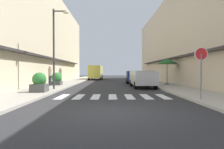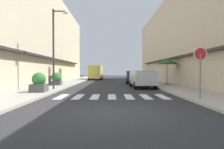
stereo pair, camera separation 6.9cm
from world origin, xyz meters
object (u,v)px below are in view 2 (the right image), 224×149
(planter_midblock, at_px, (56,79))
(cafe_umbrella, at_px, (167,61))
(street_lamp, at_px, (56,41))
(pedestrian_walking_far, at_px, (60,75))
(parked_car_mid, at_px, (134,76))
(delivery_van, at_px, (96,71))
(pedestrian_walking_near, at_px, (50,75))
(planter_corner, at_px, (39,83))
(round_street_sign, at_px, (200,59))
(parked_car_near, at_px, (142,77))

(planter_midblock, bearing_deg, cafe_umbrella, 4.36)
(cafe_umbrella, bearing_deg, street_lamp, -153.16)
(street_lamp, distance_m, pedestrian_walking_far, 6.36)
(parked_car_mid, relative_size, street_lamp, 0.70)
(delivery_van, height_order, pedestrian_walking_far, delivery_van)
(parked_car_mid, relative_size, pedestrian_walking_near, 2.26)
(planter_corner, height_order, planter_midblock, planter_corner)
(planter_corner, bearing_deg, cafe_umbrella, 34.05)
(parked_car_mid, xyz_separation_m, planter_midblock, (-7.93, -4.20, -0.22))
(cafe_umbrella, relative_size, pedestrian_walking_far, 1.54)
(pedestrian_walking_far, bearing_deg, pedestrian_walking_near, -86.26)
(round_street_sign, height_order, planter_corner, round_street_sign)
(parked_car_near, relative_size, street_lamp, 0.76)
(delivery_van, bearing_deg, planter_corner, -96.05)
(parked_car_near, xyz_separation_m, round_street_sign, (1.49, -7.71, 1.08))
(delivery_van, distance_m, round_street_sign, 24.39)
(cafe_umbrella, height_order, planter_midblock, cafe_umbrella)
(parked_car_near, xyz_separation_m, planter_midblock, (-7.93, 1.66, -0.23))
(parked_car_near, relative_size, parked_car_mid, 1.09)
(planter_corner, height_order, pedestrian_walking_far, pedestrian_walking_far)
(street_lamp, height_order, pedestrian_walking_near, street_lamp)
(delivery_van, height_order, planter_midblock, delivery_van)
(round_street_sign, distance_m, pedestrian_walking_far, 14.48)
(planter_corner, xyz_separation_m, pedestrian_walking_far, (-0.62, 7.65, 0.30))
(planter_midblock, bearing_deg, parked_car_near, -11.82)
(pedestrian_walking_far, bearing_deg, cafe_umbrella, 8.14)
(street_lamp, distance_m, planter_midblock, 5.19)
(parked_car_near, distance_m, pedestrian_walking_near, 8.35)
(pedestrian_walking_near, bearing_deg, delivery_van, -171.28)
(parked_car_near, relative_size, planter_midblock, 3.75)
(street_lamp, distance_m, pedestrian_walking_near, 4.43)
(parked_car_mid, xyz_separation_m, delivery_van, (-5.21, 9.89, 0.48))
(cafe_umbrella, xyz_separation_m, planter_midblock, (-10.82, -0.82, -1.73))
(delivery_van, bearing_deg, street_lamp, -95.08)
(round_street_sign, relative_size, street_lamp, 0.42)
(parked_car_mid, bearing_deg, round_street_sign, -83.72)
(round_street_sign, height_order, cafe_umbrella, cafe_umbrella)
(parked_car_mid, bearing_deg, street_lamp, -129.46)
(pedestrian_walking_near, xyz_separation_m, pedestrian_walking_far, (0.35, 2.39, -0.08))
(parked_car_mid, xyz_separation_m, round_street_sign, (1.49, -13.56, 1.09))
(parked_car_near, relative_size, round_street_sign, 1.83)
(parked_car_mid, height_order, planter_midblock, parked_car_mid)
(round_street_sign, xyz_separation_m, pedestrian_walking_near, (-9.80, 8.54, -0.92))
(street_lamp, bearing_deg, cafe_umbrella, 26.84)
(parked_car_near, relative_size, delivery_van, 0.82)
(pedestrian_walking_far, bearing_deg, street_lamp, -66.60)
(street_lamp, bearing_deg, parked_car_near, 19.64)
(parked_car_mid, xyz_separation_m, planter_corner, (-7.34, -10.29, -0.22))
(parked_car_near, xyz_separation_m, planter_corner, (-7.34, -4.44, -0.22))
(round_street_sign, bearing_deg, parked_car_near, 100.96)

